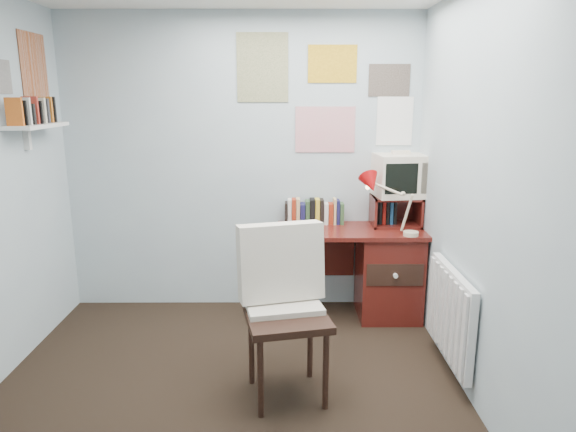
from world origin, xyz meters
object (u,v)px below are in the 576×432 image
desk (381,270)px  tv_riser (395,211)px  desk_chair (287,319)px  crt_tv (400,173)px  radiator (451,314)px  wall_shelf (37,126)px  desk_lamp (412,209)px

desk → tv_riser: tv_riser is taller
desk → desk_chair: bearing=-123.5°
crt_tv → radiator: crt_tv is taller
radiator → crt_tv: bearing=97.8°
crt_tv → wall_shelf: (-2.71, -0.51, 0.42)m
desk_lamp → crt_tv: size_ratio=1.07×
tv_riser → radiator: tv_riser is taller
crt_tv → radiator: size_ratio=0.50×
desk_lamp → radiator: 0.91m
desk_lamp → tv_riser: size_ratio=1.08×
crt_tv → desk: bearing=-144.2°
crt_tv → wall_shelf: size_ratio=0.65×
desk_chair → crt_tv: bearing=43.1°
wall_shelf → crt_tv: bearing=10.6°
desk → radiator: desk is taller
desk → crt_tv: size_ratio=2.99×
desk_chair → desk_lamp: size_ratio=2.40×
desk_lamp → crt_tv: crt_tv is taller
desk_chair → desk_lamp: (0.97, 0.99, 0.46)m
crt_tv → radiator: bearing=-88.7°
desk_chair → wall_shelf: bearing=143.2°
desk_chair → tv_riser: desk_chair is taller
desk_lamp → radiator: size_ratio=0.54×
tv_riser → desk_lamp: bearing=-80.1°
desk_lamp → radiator: (0.11, -0.71, -0.56)m
tv_riser → radiator: size_ratio=0.50×
desk_lamp → wall_shelf: size_ratio=0.69×
tv_riser → radiator: (0.17, -1.04, -0.47)m
crt_tv → wall_shelf: 2.79m
tv_riser → crt_tv: bearing=39.3°
desk_lamp → wall_shelf: wall_shelf is taller
desk → tv_riser: size_ratio=3.00×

